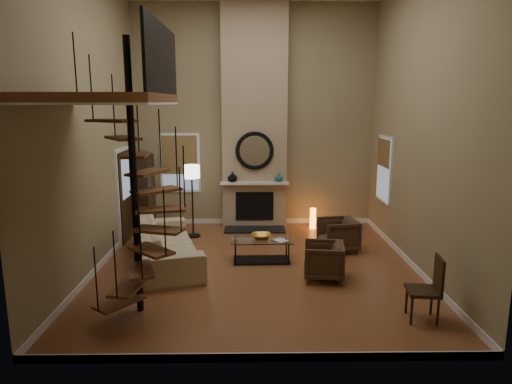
{
  "coord_description": "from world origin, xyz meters",
  "views": [
    {
      "loc": [
        -0.13,
        -8.28,
        3.13
      ],
      "look_at": [
        0.0,
        0.4,
        1.4
      ],
      "focal_mm": 31.84,
      "sensor_mm": 36.0,
      "label": 1
    }
  ],
  "objects_px": {
    "armchair_near": "(341,234)",
    "coffee_table": "(262,247)",
    "floor_lamp": "(192,177)",
    "side_chair": "(430,286)",
    "sofa": "(166,243)",
    "accent_lamp": "(313,219)",
    "armchair_far": "(327,260)",
    "hutch": "(144,191)"
  },
  "relations": [
    {
      "from": "accent_lamp",
      "to": "coffee_table",
      "type": "bearing_deg",
      "value": -119.73
    },
    {
      "from": "hutch",
      "to": "floor_lamp",
      "type": "height_order",
      "value": "hutch"
    },
    {
      "from": "accent_lamp",
      "to": "side_chair",
      "type": "xyz_separation_m",
      "value": [
        1.0,
        -4.9,
        0.28
      ]
    },
    {
      "from": "armchair_near",
      "to": "floor_lamp",
      "type": "distance_m",
      "value": 3.62
    },
    {
      "from": "coffee_table",
      "to": "hutch",
      "type": "bearing_deg",
      "value": 139.24
    },
    {
      "from": "hutch",
      "to": "coffee_table",
      "type": "distance_m",
      "value": 3.83
    },
    {
      "from": "hutch",
      "to": "coffee_table",
      "type": "bearing_deg",
      "value": -40.76
    },
    {
      "from": "floor_lamp",
      "to": "armchair_far",
      "type": "bearing_deg",
      "value": -44.72
    },
    {
      "from": "floor_lamp",
      "to": "side_chair",
      "type": "height_order",
      "value": "floor_lamp"
    },
    {
      "from": "floor_lamp",
      "to": "side_chair",
      "type": "relative_size",
      "value": 1.76
    },
    {
      "from": "sofa",
      "to": "floor_lamp",
      "type": "bearing_deg",
      "value": -26.21
    },
    {
      "from": "armchair_near",
      "to": "side_chair",
      "type": "relative_size",
      "value": 0.79
    },
    {
      "from": "accent_lamp",
      "to": "armchair_near",
      "type": "bearing_deg",
      "value": -77.96
    },
    {
      "from": "side_chair",
      "to": "accent_lamp",
      "type": "bearing_deg",
      "value": 101.56
    },
    {
      "from": "armchair_far",
      "to": "side_chair",
      "type": "relative_size",
      "value": 0.73
    },
    {
      "from": "hutch",
      "to": "armchair_far",
      "type": "xyz_separation_m",
      "value": [
        4.01,
        -3.43,
        -0.6
      ]
    },
    {
      "from": "armchair_far",
      "to": "armchair_near",
      "type": "bearing_deg",
      "value": 168.17
    },
    {
      "from": "sofa",
      "to": "armchair_near",
      "type": "distance_m",
      "value": 3.68
    },
    {
      "from": "sofa",
      "to": "accent_lamp",
      "type": "distance_m",
      "value": 4.04
    },
    {
      "from": "sofa",
      "to": "floor_lamp",
      "type": "relative_size",
      "value": 1.64
    },
    {
      "from": "armchair_near",
      "to": "accent_lamp",
      "type": "height_order",
      "value": "armchair_near"
    },
    {
      "from": "armchair_far",
      "to": "coffee_table",
      "type": "bearing_deg",
      "value": -122.47
    },
    {
      "from": "armchair_far",
      "to": "side_chair",
      "type": "distance_m",
      "value": 1.98
    },
    {
      "from": "sofa",
      "to": "side_chair",
      "type": "height_order",
      "value": "side_chair"
    },
    {
      "from": "armchair_far",
      "to": "accent_lamp",
      "type": "bearing_deg",
      "value": -175.79
    },
    {
      "from": "coffee_table",
      "to": "accent_lamp",
      "type": "bearing_deg",
      "value": 60.27
    },
    {
      "from": "sofa",
      "to": "armchair_near",
      "type": "xyz_separation_m",
      "value": [
        3.61,
        0.69,
        -0.04
      ]
    },
    {
      "from": "armchair_far",
      "to": "floor_lamp",
      "type": "xyz_separation_m",
      "value": [
        -2.72,
        2.69,
        1.06
      ]
    },
    {
      "from": "hutch",
      "to": "coffee_table",
      "type": "xyz_separation_m",
      "value": [
        2.86,
        -2.46,
        -0.67
      ]
    },
    {
      "from": "armchair_far",
      "to": "coffee_table",
      "type": "relative_size",
      "value": 0.57
    },
    {
      "from": "hutch",
      "to": "coffee_table",
      "type": "height_order",
      "value": "hutch"
    },
    {
      "from": "armchair_near",
      "to": "coffee_table",
      "type": "height_order",
      "value": "armchair_near"
    },
    {
      "from": "armchair_far",
      "to": "coffee_table",
      "type": "xyz_separation_m",
      "value": [
        -1.15,
        0.97,
        -0.07
      ]
    },
    {
      "from": "sofa",
      "to": "accent_lamp",
      "type": "xyz_separation_m",
      "value": [
        3.24,
        2.41,
        -0.15
      ]
    },
    {
      "from": "coffee_table",
      "to": "sofa",
      "type": "bearing_deg",
      "value": -178.68
    },
    {
      "from": "accent_lamp",
      "to": "side_chair",
      "type": "bearing_deg",
      "value": -78.44
    },
    {
      "from": "hutch",
      "to": "armchair_near",
      "type": "bearing_deg",
      "value": -21.69
    },
    {
      "from": "accent_lamp",
      "to": "side_chair",
      "type": "distance_m",
      "value": 5.01
    },
    {
      "from": "sofa",
      "to": "coffee_table",
      "type": "bearing_deg",
      "value": -104.62
    },
    {
      "from": "armchair_far",
      "to": "floor_lamp",
      "type": "distance_m",
      "value": 3.97
    },
    {
      "from": "armchair_near",
      "to": "floor_lamp",
      "type": "relative_size",
      "value": 0.45
    },
    {
      "from": "floor_lamp",
      "to": "accent_lamp",
      "type": "relative_size",
      "value": 3.18
    }
  ]
}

